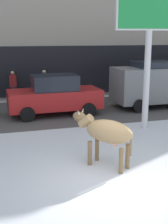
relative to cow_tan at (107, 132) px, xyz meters
name	(u,v)px	position (x,y,z in m)	size (l,w,h in m)	color
ground_plane	(112,182)	(-0.20, -0.97, -0.99)	(120.00, 120.00, 0.00)	white
road_strip	(54,112)	(-0.20, 6.65, -0.99)	(60.00, 5.60, 0.01)	#514F4C
cow_tan	(107,132)	(0.00, 0.00, 0.00)	(1.53, 1.72, 1.54)	tan
billboard	(150,14)	(2.75, 3.05, 3.32)	(2.51, 0.65, 5.56)	silver
car_red_sedan	(55,95)	(-0.27, 6.14, -0.09)	(4.23, 2.04, 1.84)	red
car_grey_van	(158,82)	(5.15, 6.35, 0.25)	(4.64, 2.19, 2.32)	slate
pedestrian_near_billboard	(44,85)	(-0.22, 9.34, -0.11)	(0.36, 0.24, 1.73)	#282833
pedestrian_by_cars	(13,87)	(-1.92, 9.34, -0.11)	(0.36, 0.24, 1.73)	#282833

